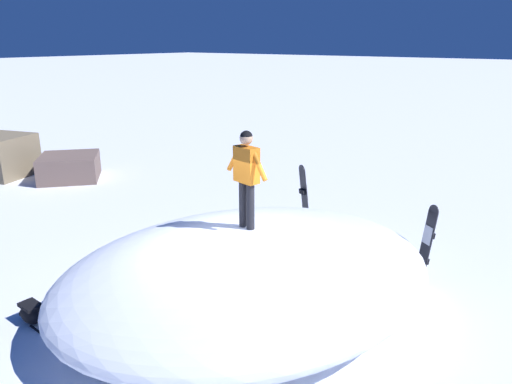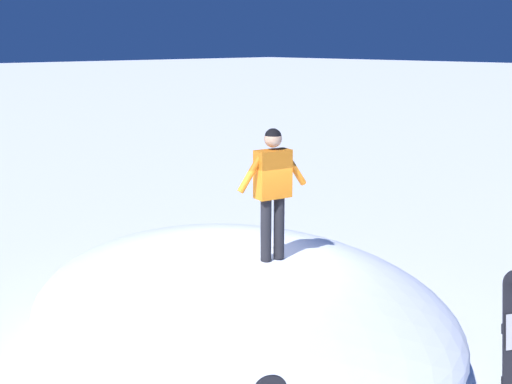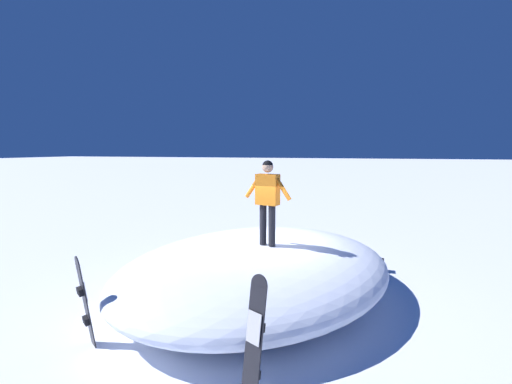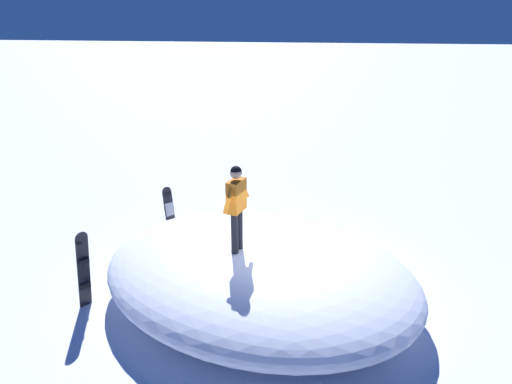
{
  "view_description": "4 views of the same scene",
  "coord_description": "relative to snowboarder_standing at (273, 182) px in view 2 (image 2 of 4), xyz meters",
  "views": [
    {
      "loc": [
        5.59,
        4.72,
        4.44
      ],
      "look_at": [
        0.18,
        0.61,
        2.29
      ],
      "focal_mm": 33.96,
      "sensor_mm": 36.0,
      "label": 1
    },
    {
      "loc": [
        -6.24,
        5.5,
        4.05
      ],
      "look_at": [
        -0.55,
        0.07,
        2.22
      ],
      "focal_mm": 45.44,
      "sensor_mm": 36.0,
      "label": 2
    },
    {
      "loc": [
        -7.54,
        -2.05,
        3.23
      ],
      "look_at": [
        -0.14,
        0.2,
        2.31
      ],
      "focal_mm": 25.54,
      "sensor_mm": 36.0,
      "label": 3
    },
    {
      "loc": [
        1.31,
        -7.88,
        5.47
      ],
      "look_at": [
        -0.4,
        0.66,
        2.2
      ],
      "focal_mm": 32.05,
      "sensor_mm": 36.0,
      "label": 4
    }
  ],
  "objects": [
    {
      "name": "backpack_near",
      "position": [
        2.89,
        -2.22,
        -2.14
      ],
      "size": [
        0.32,
        0.67,
        0.35
      ],
      "color": "black",
      "rests_on": "ground"
    },
    {
      "name": "ground",
      "position": [
        0.6,
        0.18,
        -2.32
      ],
      "size": [
        240.0,
        240.0,
        0.0
      ],
      "primitive_type": "plane",
      "color": "white"
    },
    {
      "name": "snow_mound",
      "position": [
        0.35,
        0.31,
        -1.67
      ],
      "size": [
        8.01,
        7.14,
        1.29
      ],
      "primitive_type": "ellipsoid",
      "rotation": [
        0.0,
        0.0,
        1.23
      ],
      "color": "white",
      "rests_on": "ground"
    },
    {
      "name": "snowboarder_standing",
      "position": [
        0.0,
        0.0,
        0.0
      ],
      "size": [
        0.31,
        1.02,
        1.71
      ],
      "color": "black",
      "rests_on": "snow_mound"
    }
  ]
}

